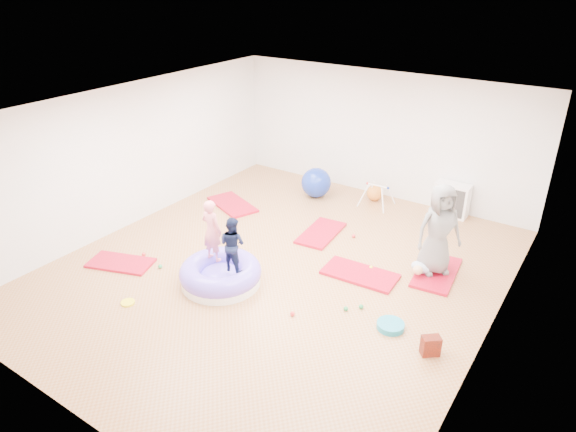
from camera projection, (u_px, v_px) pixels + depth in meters
The scene contains 19 objects.
room at pixel (278, 195), 8.35m from camera, with size 7.01×8.01×2.81m.
gym_mat_front_left at pixel (121, 263), 9.08m from camera, with size 1.13×0.56×0.05m, color red.
gym_mat_mid_left at pixel (232, 204), 11.31m from camera, with size 1.25×0.63×0.05m, color red.
gym_mat_center_back at pixel (321, 233), 10.10m from camera, with size 1.20×0.60×0.05m, color red.
gym_mat_right at pixel (360, 274), 8.75m from camera, with size 1.26×0.63×0.05m, color red.
gym_mat_rear_right at pixel (436, 272), 8.79m from camera, with size 1.26×0.63×0.05m, color red.
inflatable_cushion at pixel (221, 274), 8.48m from camera, with size 1.36×1.36×0.43m.
child_pink at pixel (212, 228), 8.33m from camera, with size 0.39×0.26×1.08m, color pink.
child_navy at pixel (232, 241), 8.08m from camera, with size 0.45×0.35×0.92m, color #101737.
adult_caregiver at pixel (439, 229), 8.46m from camera, with size 0.77×0.50×1.58m, color slate.
infant at pixel (420, 268), 8.68m from camera, with size 0.35×0.35×0.20m.
ball_pit_balls at pixel (287, 276), 8.66m from camera, with size 4.08×2.97×0.07m.
exercise_ball_blue at pixel (316, 183), 11.62m from camera, with size 0.68×0.68×0.68m, color #162FA0.
exercise_ball_orange at pixel (375, 193), 11.50m from camera, with size 0.36×0.36×0.36m, color orange.
infant_play_gym at pixel (377, 192), 11.14m from camera, with size 0.66×0.62×0.50m.
cube_shelf at pixel (451, 200), 10.74m from camera, with size 0.71×0.35×0.71m.
balance_disc at pixel (390, 326), 7.46m from camera, with size 0.40×0.40×0.09m, color teal.
backpack at pixel (431, 346), 6.92m from camera, with size 0.25×0.15×0.29m, color #971A04.
yellow_toy at pixel (128, 303), 8.02m from camera, with size 0.22×0.22×0.03m, color yellow.
Camera 1 is at (4.40, -6.26, 4.75)m, focal length 32.00 mm.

